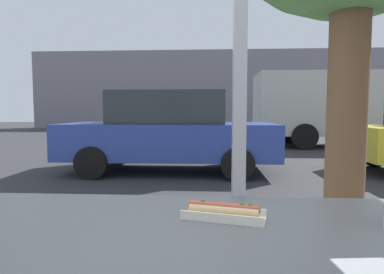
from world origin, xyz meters
name	(u,v)px	position (x,y,z in m)	size (l,w,h in m)	color
ground_plane	(215,157)	(0.00, 8.00, 0.00)	(60.00, 60.00, 0.00)	#2D2D30
sidewalk_strip	(223,253)	(0.00, 1.60, 0.05)	(16.00, 2.80, 0.11)	#9E998E
building_facade_far	(213,90)	(0.00, 23.86, 2.97)	(28.00, 1.20, 5.95)	gray
hotdog_tray_near	(224,211)	(-0.07, -0.22, 1.01)	(0.26, 0.14, 0.05)	beige
napkin_wrapper	(368,269)	(0.22, -0.53, 0.99)	(0.12, 0.09, 0.00)	white
parked_car_blue	(170,131)	(-1.02, 5.79, 0.88)	(4.56, 2.08, 1.74)	#283D93
box_truck	(339,106)	(4.66, 11.16, 1.51)	(6.30, 2.44, 2.73)	beige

